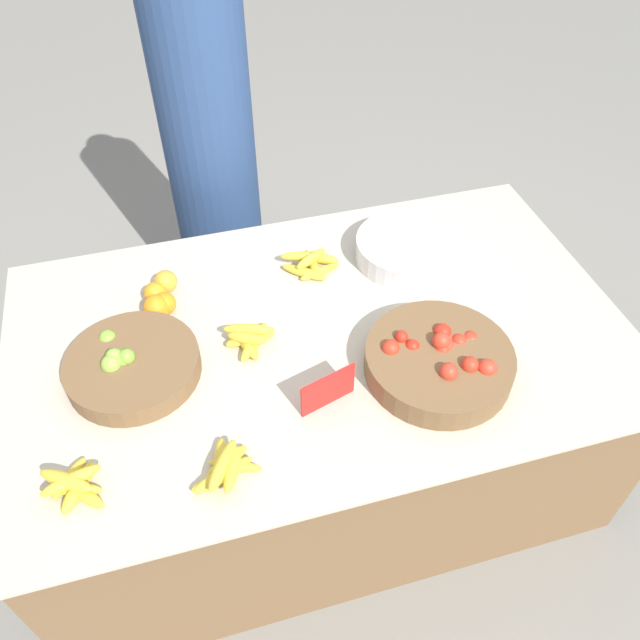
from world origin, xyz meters
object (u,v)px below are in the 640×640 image
object	(u,v)px
lime_bowl	(132,365)
price_sign	(328,390)
tomato_basket	(439,360)
vendor_person	(211,159)
metal_bowl	(406,249)

from	to	relation	value
lime_bowl	price_sign	xyz separation A→B (m)	(0.47, -0.24, 0.02)
tomato_basket	vendor_person	bearing A→B (deg)	111.05
lime_bowl	tomato_basket	world-z (taller)	tomato_basket
lime_bowl	tomato_basket	xyz separation A→B (m)	(0.78, -0.21, 0.01)
lime_bowl	vendor_person	distance (m)	0.98
metal_bowl	lime_bowl	bearing A→B (deg)	-164.02
metal_bowl	vendor_person	size ratio (longest dim) A/B	0.21
metal_bowl	vendor_person	world-z (taller)	vendor_person
lime_bowl	price_sign	world-z (taller)	price_sign
lime_bowl	price_sign	bearing A→B (deg)	-26.75
lime_bowl	price_sign	distance (m)	0.53
lime_bowl	tomato_basket	bearing A→B (deg)	-14.92
tomato_basket	metal_bowl	bearing A→B (deg)	79.45
tomato_basket	vendor_person	size ratio (longest dim) A/B	0.26
vendor_person	tomato_basket	bearing A→B (deg)	-68.95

